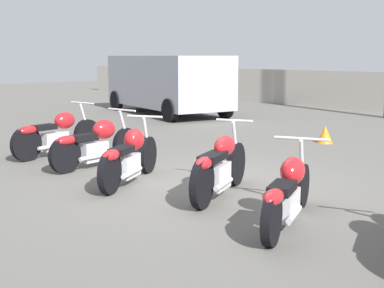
{
  "coord_description": "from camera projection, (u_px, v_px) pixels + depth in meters",
  "views": [
    {
      "loc": [
        5.56,
        -5.78,
        1.95
      ],
      "look_at": [
        0.0,
        -0.2,
        0.65
      ],
      "focal_mm": 50.0,
      "sensor_mm": 36.0,
      "label": 1
    }
  ],
  "objects": [
    {
      "name": "parked_van",
      "position": [
        167.0,
        81.0,
        17.96
      ],
      "size": [
        5.6,
        3.32,
        1.95
      ],
      "rotation": [
        0.0,
        0.0,
        1.32
      ],
      "color": "#999EA8",
      "rests_on": "ground_plane"
    },
    {
      "name": "motorcycle_slot_0",
      "position": [
        57.0,
        134.0,
        10.51
      ],
      "size": [
        0.66,
        2.14,
        1.02
      ],
      "rotation": [
        0.0,
        0.0,
        0.14
      ],
      "color": "black",
      "rests_on": "ground_plane"
    },
    {
      "name": "motorcycle_slot_3",
      "position": [
        220.0,
        166.0,
        7.43
      ],
      "size": [
        0.93,
        1.94,
        1.02
      ],
      "rotation": [
        0.0,
        0.0,
        0.39
      ],
      "color": "black",
      "rests_on": "ground_plane"
    },
    {
      "name": "motorcycle_slot_4",
      "position": [
        288.0,
        192.0,
        6.18
      ],
      "size": [
        1.06,
        2.03,
        0.93
      ],
      "rotation": [
        0.0,
        0.0,
        0.39
      ],
      "color": "black",
      "rests_on": "ground_plane"
    },
    {
      "name": "motorcycle_slot_1",
      "position": [
        96.0,
        143.0,
        9.45
      ],
      "size": [
        0.7,
        2.05,
        0.98
      ],
      "rotation": [
        0.0,
        0.0,
        0.11
      ],
      "color": "black",
      "rests_on": "ground_plane"
    },
    {
      "name": "motorcycle_slot_2",
      "position": [
        129.0,
        156.0,
        8.22
      ],
      "size": [
        1.12,
        1.89,
        0.99
      ],
      "rotation": [
        0.0,
        0.0,
        0.49
      ],
      "color": "black",
      "rests_on": "ground_plane"
    },
    {
      "name": "traffic_cone_near",
      "position": [
        325.0,
        134.0,
        12.08
      ],
      "size": [
        0.35,
        0.35,
        0.39
      ],
      "color": "orange",
      "rests_on": "ground_plane"
    },
    {
      "name": "ground_plane",
      "position": [
        201.0,
        184.0,
        8.23
      ],
      "size": [
        60.0,
        60.0,
        0.0
      ],
      "primitive_type": "plane",
      "color": "#5B5954"
    }
  ]
}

